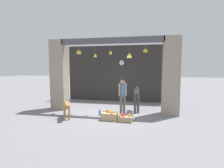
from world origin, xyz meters
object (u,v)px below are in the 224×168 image
at_px(shopkeeper, 123,94).
at_px(fruit_crate_oranges, 109,116).
at_px(wall_clock, 122,63).
at_px(fruit_crate_apples, 125,118).
at_px(worker_stooping, 137,96).
at_px(water_bottle, 100,113).
at_px(dog, 67,106).

distance_m(shopkeeper, fruit_crate_oranges, 1.13).
bearing_deg(wall_clock, fruit_crate_apples, -79.23).
bearing_deg(shopkeeper, fruit_crate_apples, 78.63).
relative_size(worker_stooping, fruit_crate_apples, 2.13).
xyz_separation_m(fruit_crate_oranges, water_bottle, (-0.54, 0.57, -0.05)).
relative_size(worker_stooping, water_bottle, 4.90).
bearing_deg(fruit_crate_oranges, dog, -174.61).
bearing_deg(dog, wall_clock, 132.65).
xyz_separation_m(dog, water_bottle, (1.15, 0.73, -0.40)).
xyz_separation_m(worker_stooping, fruit_crate_oranges, (-0.95, -1.50, -0.59)).
height_order(worker_stooping, wall_clock, wall_clock).
height_order(shopkeeper, water_bottle, shopkeeper).
distance_m(worker_stooping, wall_clock, 2.96).
height_order(worker_stooping, fruit_crate_apples, worker_stooping).
height_order(dog, wall_clock, wall_clock).
height_order(worker_stooping, fruit_crate_oranges, worker_stooping).
bearing_deg(fruit_crate_oranges, worker_stooping, 57.63).
distance_m(fruit_crate_oranges, wall_clock, 4.35).
bearing_deg(dog, fruit_crate_oranges, 70.05).
relative_size(dog, shopkeeper, 0.63).
bearing_deg(dog, fruit_crate_apples, 67.39).
bearing_deg(shopkeeper, worker_stooping, -151.61).
bearing_deg(dog, shopkeeper, 87.40).
distance_m(shopkeeper, wall_clock, 3.40).
relative_size(shopkeeper, worker_stooping, 1.42).
height_order(dog, fruit_crate_oranges, dog).
height_order(dog, worker_stooping, worker_stooping).
bearing_deg(water_bottle, wall_clock, 82.18).
xyz_separation_m(shopkeeper, water_bottle, (-0.96, -0.16, -0.81)).
relative_size(dog, fruit_crate_apples, 1.92).
distance_m(fruit_crate_oranges, fruit_crate_apples, 0.63).
bearing_deg(water_bottle, fruit_crate_oranges, -46.40).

